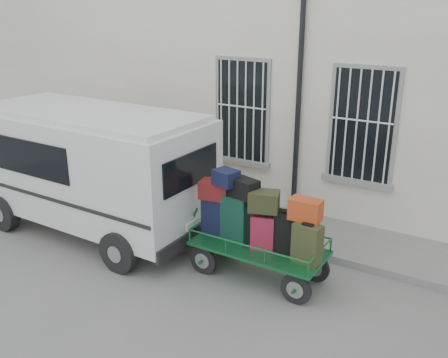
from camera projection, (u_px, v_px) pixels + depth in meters
ground at (182, 262)px, 9.26m from camera, size 80.00×80.00×0.00m
building at (304, 66)px, 12.70m from camera, size 24.00×5.15×6.00m
sidewalk at (240, 216)px, 11.01m from camera, size 24.00×1.70×0.15m
luggage_cart at (256, 226)px, 8.44m from camera, size 2.72×1.09×1.88m
van at (91, 163)px, 10.09m from camera, size 5.12×2.40×2.55m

